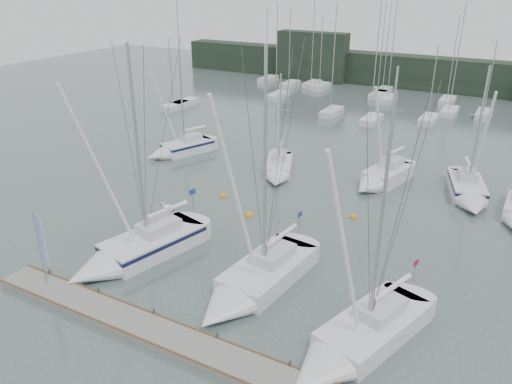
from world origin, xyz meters
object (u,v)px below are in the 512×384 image
at_px(buoy_b, 354,218).
at_px(sailboat_mid_b, 278,171).
at_px(sailboat_near_center, 248,288).
at_px(sailboat_near_right, 350,346).
at_px(sailboat_mid_d, 469,194).
at_px(buoy_a, 249,215).
at_px(sailboat_near_left, 130,253).
at_px(sailboat_mid_a, 177,149).
at_px(sailboat_mid_c, 380,179).
at_px(dock_banner, 41,243).
at_px(buoy_c, 224,197).

bearing_deg(buoy_b, sailboat_mid_b, 151.39).
xyz_separation_m(sailboat_near_center, sailboat_near_right, (6.72, -1.86, -0.01)).
relative_size(sailboat_mid_d, buoy_a, 17.57).
xyz_separation_m(sailboat_near_right, sailboat_mid_d, (2.59, 21.93, 0.05)).
relative_size(sailboat_near_left, sailboat_near_center, 0.97).
xyz_separation_m(sailboat_mid_a, buoy_b, (20.40, -5.05, -0.58)).
bearing_deg(sailboat_mid_d, sailboat_mid_c, 168.07).
bearing_deg(sailboat_near_left, dock_banner, -99.19).
bearing_deg(sailboat_near_right, dock_banner, -151.14).
xyz_separation_m(sailboat_near_left, buoy_a, (3.41, 9.53, -0.63)).
distance_m(sailboat_mid_b, sailboat_mid_c, 9.05).
bearing_deg(sailboat_mid_a, sailboat_near_center, -21.86).
bearing_deg(sailboat_mid_c, buoy_c, -127.08).
relative_size(sailboat_mid_c, buoy_c, 17.08).
bearing_deg(sailboat_mid_c, dock_banner, -102.61).
bearing_deg(buoy_c, sailboat_near_right, -40.14).
distance_m(sailboat_near_left, sailboat_near_center, 8.44).
bearing_deg(sailboat_mid_d, buoy_b, -149.08).
height_order(sailboat_near_right, sailboat_mid_a, sailboat_near_right).
xyz_separation_m(sailboat_mid_b, dock_banner, (-3.81, -22.44, 2.66)).
bearing_deg(sailboat_near_center, buoy_c, 134.34).
bearing_deg(buoy_c, buoy_a, -29.28).
height_order(sailboat_near_left, sailboat_mid_a, sailboat_near_left).
bearing_deg(sailboat_mid_b, sailboat_mid_d, -12.31).
distance_m(sailboat_mid_a, sailboat_mid_d, 27.68).
relative_size(buoy_b, dock_banner, 0.12).
distance_m(sailboat_mid_b, dock_banner, 22.91).
distance_m(buoy_a, dock_banner, 15.50).
distance_m(sailboat_mid_d, buoy_a, 18.08).
xyz_separation_m(sailboat_near_right, buoy_a, (-11.75, 10.92, -0.54)).
distance_m(sailboat_mid_b, buoy_a, 8.45).
bearing_deg(sailboat_near_left, sailboat_near_center, 17.67).
height_order(sailboat_mid_b, sailboat_mid_c, sailboat_mid_c).
bearing_deg(sailboat_near_right, sailboat_mid_a, 160.27).
xyz_separation_m(sailboat_near_left, dock_banner, (-2.04, -4.64, 2.52)).
bearing_deg(sailboat_near_right, sailboat_near_left, -167.09).
relative_size(buoy_c, dock_banner, 0.14).
relative_size(sailboat_near_left, sailboat_mid_a, 1.38).
distance_m(sailboat_near_center, sailboat_near_right, 6.97).
distance_m(sailboat_near_left, buoy_c, 11.56).
height_order(sailboat_mid_d, dock_banner, sailboat_mid_d).
distance_m(sailboat_near_center, buoy_b, 12.73).
height_order(sailboat_near_left, buoy_b, sailboat_near_left).
bearing_deg(dock_banner, sailboat_mid_b, 90.86).
height_order(sailboat_near_right, sailboat_mid_b, sailboat_near_right).
relative_size(sailboat_near_center, sailboat_mid_b, 1.53).
relative_size(sailboat_near_left, sailboat_mid_d, 1.27).
bearing_deg(dock_banner, sailboat_near_right, 21.18).
xyz_separation_m(sailboat_near_right, sailboat_mid_b, (-13.39, 19.19, -0.03)).
relative_size(sailboat_near_center, sailboat_mid_c, 1.37).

